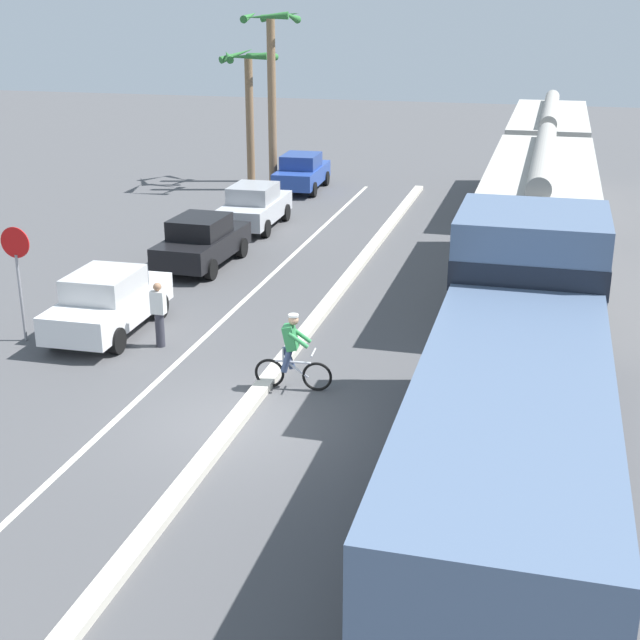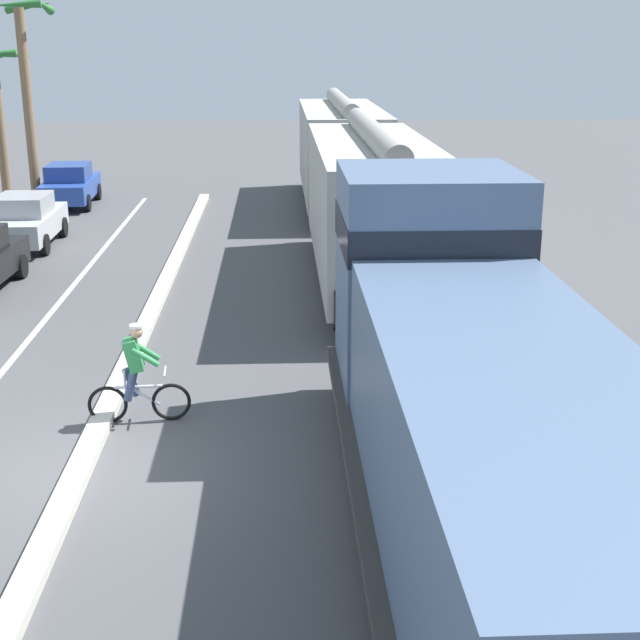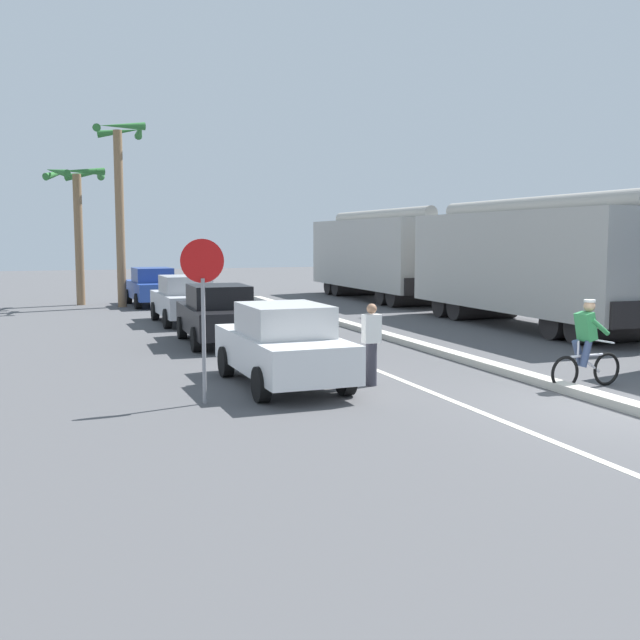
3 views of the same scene
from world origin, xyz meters
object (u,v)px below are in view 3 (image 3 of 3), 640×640
(parked_car_silver, at_px, (185,299))
(palm_tree_near, at_px, (77,202))
(parked_car_black, at_px, (218,314))
(hopper_car_lead, at_px, (530,263))
(parked_car_blue, at_px, (152,287))
(parked_car_white, at_px, (282,345))
(cyclist, at_px, (586,346))
(palm_tree_far, at_px, (120,180))
(pedestrian_by_cars, at_px, (371,343))
(stop_sign, at_px, (203,289))
(hopper_car_middle, at_px, (380,255))

(parked_car_silver, relative_size, palm_tree_near, 0.71)
(parked_car_black, bearing_deg, parked_car_silver, 90.22)
(hopper_car_lead, bearing_deg, parked_car_blue, 130.82)
(parked_car_white, relative_size, parked_car_blue, 0.99)
(parked_car_white, distance_m, parked_car_silver, 11.40)
(hopper_car_lead, xyz_separation_m, cyclist, (-4.79, -8.59, -1.26))
(cyclist, height_order, palm_tree_near, palm_tree_near)
(cyclist, bearing_deg, parked_car_white, 158.16)
(palm_tree_far, bearing_deg, parked_car_blue, 8.29)
(palm_tree_near, distance_m, pedestrian_by_cars, 21.29)
(parked_car_black, height_order, cyclist, cyclist)
(parked_car_black, relative_size, pedestrian_by_cars, 2.62)
(parked_car_silver, bearing_deg, palm_tree_near, 109.72)
(cyclist, bearing_deg, parked_car_black, 122.86)
(stop_sign, bearing_deg, cyclist, -8.94)
(hopper_car_middle, distance_m, pedestrian_by_cars, 20.52)
(hopper_car_lead, distance_m, cyclist, 9.92)
(parked_car_silver, bearing_deg, pedestrian_by_cars, -82.35)
(palm_tree_near, bearing_deg, parked_car_black, -77.41)
(hopper_car_lead, distance_m, parked_car_silver, 11.44)
(palm_tree_far, height_order, pedestrian_by_cars, palm_tree_far)
(cyclist, distance_m, palm_tree_near, 23.91)
(palm_tree_near, bearing_deg, cyclist, -69.02)
(stop_sign, distance_m, pedestrian_by_cars, 3.63)
(parked_car_black, bearing_deg, parked_car_white, -90.51)
(hopper_car_middle, relative_size, stop_sign, 3.68)
(parked_car_black, bearing_deg, palm_tree_near, 102.59)
(hopper_car_middle, relative_size, palm_tree_far, 1.39)
(hopper_car_lead, distance_m, parked_car_white, 12.16)
(cyclist, relative_size, stop_sign, 0.60)
(palm_tree_near, distance_m, palm_tree_far, 2.45)
(stop_sign, relative_size, pedestrian_by_cars, 1.78)
(parked_car_black, height_order, palm_tree_near, palm_tree_near)
(hopper_car_middle, relative_size, pedestrian_by_cars, 6.54)
(parked_car_blue, distance_m, stop_sign, 19.61)
(parked_car_silver, bearing_deg, hopper_car_lead, -26.03)
(parked_car_white, distance_m, parked_car_blue, 18.45)
(hopper_car_middle, distance_m, parked_car_blue, 10.49)
(stop_sign, xyz_separation_m, palm_tree_near, (-1.26, 20.94, 2.36))
(stop_sign, relative_size, palm_tree_near, 0.48)
(parked_car_silver, xyz_separation_m, stop_sign, (-1.79, -12.45, 1.21))
(stop_sign, height_order, palm_tree_near, palm_tree_near)
(hopper_car_middle, relative_size, parked_car_blue, 2.49)
(parked_car_silver, distance_m, pedestrian_by_cars, 12.08)
(parked_car_blue, bearing_deg, hopper_car_lead, -49.18)
(hopper_car_middle, distance_m, stop_sign, 22.53)
(stop_sign, relative_size, palm_tree_far, 0.38)
(palm_tree_far, bearing_deg, pedestrian_by_cars, -80.87)
(hopper_car_middle, bearing_deg, parked_car_blue, 177.55)
(parked_car_blue, distance_m, palm_tree_far, 4.60)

